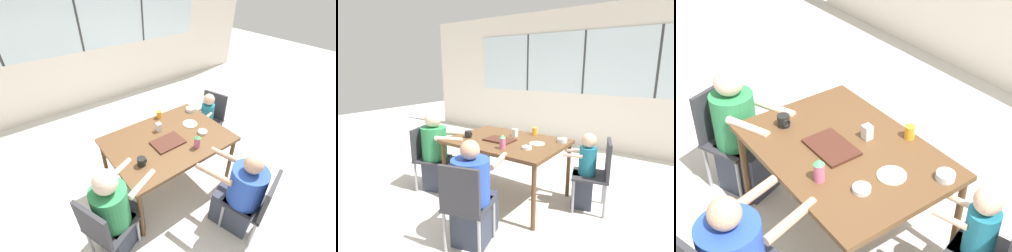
# 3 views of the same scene
# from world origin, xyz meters

# --- Properties ---
(ground_plane) EXTENTS (16.00, 16.00, 0.00)m
(ground_plane) POSITION_xyz_m (0.00, 0.00, 0.00)
(ground_plane) COLOR beige
(wall_back_with_windows) EXTENTS (8.40, 0.08, 2.80)m
(wall_back_with_windows) POSITION_xyz_m (0.00, 2.73, 1.43)
(wall_back_with_windows) COLOR silver
(wall_back_with_windows) RESTS_ON ground_plane
(dining_table) EXTENTS (1.42, 1.00, 0.76)m
(dining_table) POSITION_xyz_m (0.00, 0.00, 0.69)
(dining_table) COLOR brown
(dining_table) RESTS_ON ground_plane
(chair_for_woman_green_shirt) EXTENTS (0.52, 0.52, 0.85)m
(chair_for_woman_green_shirt) POSITION_xyz_m (-1.04, -0.43, 0.51)
(chair_for_woman_green_shirt) COLOR #333338
(chair_for_woman_green_shirt) RESTS_ON ground_plane
(chair_for_man_blue_shirt) EXTENTS (0.50, 0.50, 0.85)m
(chair_for_man_blue_shirt) POSITION_xyz_m (0.32, -1.08, 0.51)
(chair_for_man_blue_shirt) COLOR #333338
(chair_for_man_blue_shirt) RESTS_ON ground_plane
(chair_for_toddler) EXTENTS (0.50, 0.50, 0.85)m
(chair_for_toddler) POSITION_xyz_m (1.07, 0.33, 0.51)
(chair_for_toddler) COLOR #333338
(chair_for_toddler) RESTS_ON ground_plane
(person_woman_green_shirt) EXTENTS (0.68, 0.53, 1.09)m
(person_woman_green_shirt) POSITION_xyz_m (-0.88, -0.37, 0.48)
(person_woman_green_shirt) COLOR #333847
(person_woman_green_shirt) RESTS_ON ground_plane
(person_man_blue_shirt) EXTENTS (0.51, 0.71, 1.02)m
(person_man_blue_shirt) POSITION_xyz_m (0.27, -0.91, 0.45)
(person_man_blue_shirt) COLOR #333847
(person_man_blue_shirt) RESTS_ON ground_plane
(person_toddler) EXTENTS (0.39, 0.29, 0.92)m
(person_toddler) POSITION_xyz_m (0.93, 0.29, 0.44)
(person_toddler) COLOR #333847
(person_toddler) RESTS_ON ground_plane
(food_tray_dark) EXTENTS (0.36, 0.25, 0.02)m
(food_tray_dark) POSITION_xyz_m (-0.05, -0.07, 0.77)
(food_tray_dark) COLOR #472319
(food_tray_dark) RESTS_ON dining_table
(coffee_mug) EXTENTS (0.09, 0.09, 0.09)m
(coffee_mug) POSITION_xyz_m (-0.47, -0.19, 0.80)
(coffee_mug) COLOR black
(coffee_mug) RESTS_ON dining_table
(sippy_cup) EXTENTS (0.07, 0.07, 0.16)m
(sippy_cup) POSITION_xyz_m (0.17, -0.31, 0.84)
(sippy_cup) COLOR #CC668C
(sippy_cup) RESTS_ON dining_table
(juice_glass) EXTENTS (0.07, 0.07, 0.10)m
(juice_glass) POSITION_xyz_m (0.17, 0.43, 0.80)
(juice_glass) COLOR gold
(juice_glass) RESTS_ON dining_table
(milk_carton_small) EXTENTS (0.06, 0.06, 0.10)m
(milk_carton_small) POSITION_xyz_m (0.00, 0.20, 0.81)
(milk_carton_small) COLOR silver
(milk_carton_small) RESTS_ON dining_table
(bowl_white_shallow) EXTENTS (0.12, 0.12, 0.05)m
(bowl_white_shallow) POSITION_xyz_m (0.62, 0.32, 0.78)
(bowl_white_shallow) COLOR silver
(bowl_white_shallow) RESTS_ON dining_table
(bowl_cereal) EXTENTS (0.11, 0.11, 0.03)m
(bowl_cereal) POSITION_xyz_m (0.40, -0.16, 0.77)
(bowl_cereal) COLOR white
(bowl_cereal) RESTS_ON dining_table
(plate_tortillas) EXTENTS (0.19, 0.19, 0.01)m
(plate_tortillas) POSITION_xyz_m (0.40, 0.07, 0.76)
(plate_tortillas) COLOR beige
(plate_tortillas) RESTS_ON dining_table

